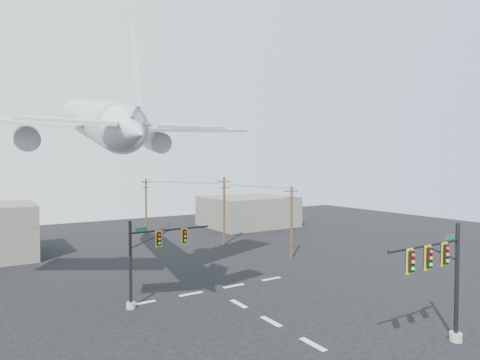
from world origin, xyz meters
TOP-DOWN VIEW (x-y plane):
  - ground at (0.00, 0.00)m, footprint 120.00×120.00m
  - lane_markings at (0.00, 5.33)m, footprint 14.00×21.20m
  - signal_mast_near at (5.78, -4.22)m, footprint 6.57×0.76m
  - signal_mast_far at (-5.69, 11.29)m, footprint 6.55×0.70m
  - utility_pole_a at (12.36, 16.82)m, footprint 1.60×0.37m
  - utility_pole_b at (10.40, 28.08)m, footprint 1.77×0.48m
  - utility_pole_c at (4.46, 41.15)m, footprint 1.61×0.81m
  - power_lines at (9.18, 29.22)m, footprint 9.40×24.34m
  - airliner at (-8.02, 17.26)m, footprint 27.86×29.31m
  - building_right at (22.00, 40.00)m, footprint 14.00×12.00m

SIDE VIEW (x-z plane):
  - ground at x=0.00m, z-range 0.00..0.00m
  - lane_markings at x=0.00m, z-range 0.01..0.01m
  - building_right at x=22.00m, z-range 0.00..5.00m
  - signal_mast_far at x=-5.69m, z-range 0.26..6.60m
  - signal_mast_near at x=5.78m, z-range 0.45..7.40m
  - utility_pole_a at x=12.36m, z-range 0.18..8.21m
  - utility_pole_c at x=4.46m, z-range 0.20..8.56m
  - utility_pole_b at x=10.40m, z-range 0.20..9.01m
  - power_lines at x=9.18m, z-range 7.80..7.98m
  - airliner at x=-8.02m, z-range 10.09..17.82m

